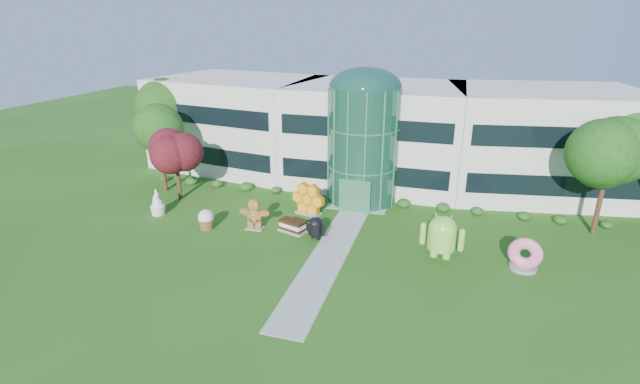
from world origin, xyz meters
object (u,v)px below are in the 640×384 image
(android_black, at_px, (315,226))
(donut, at_px, (525,253))
(android_green, at_px, (442,234))
(gingerbread, at_px, (254,214))

(android_black, relative_size, donut, 0.88)
(donut, bearing_deg, android_green, -169.35)
(android_black, bearing_deg, gingerbread, -161.02)
(donut, distance_m, gingerbread, 18.97)
(android_green, height_order, gingerbread, android_green)
(android_green, xyz_separation_m, gingerbread, (-13.77, 0.63, -0.50))
(donut, bearing_deg, android_black, -170.00)
(android_black, bearing_deg, android_green, 20.44)
(android_green, height_order, android_black, android_green)
(android_green, distance_m, gingerbread, 13.79)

